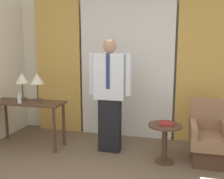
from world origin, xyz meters
The scene contains 12 objects.
wall_back centered at (0.00, 2.86, 1.35)m, with size 10.00×0.06×2.70m.
curtain_sheer_center centered at (0.00, 2.73, 1.29)m, with size 1.73×0.06×2.58m.
curtain_drape_left centered at (-1.36, 2.73, 1.29)m, with size 0.91×0.06×2.58m.
curtain_drape_right centered at (1.36, 2.73, 1.29)m, with size 0.91×0.06×2.58m.
desk centered at (-1.52, 1.83, 0.64)m, with size 1.26×0.47×0.77m.
table_lamp_left centered at (-1.66, 1.93, 1.13)m, with size 0.23×0.23×0.47m.
table_lamp_right centered at (-1.37, 1.93, 1.13)m, with size 0.23×0.23×0.47m.
bottle_near_edge centered at (-1.57, 1.69, 0.84)m, with size 0.06×0.06×0.17m.
person centered at (-0.11, 1.96, 0.97)m, with size 0.69×0.23×1.80m.
armchair centered at (1.40, 1.95, 0.33)m, with size 0.53×0.65×0.91m.
side_table centered at (0.78, 1.75, 0.39)m, with size 0.49×0.49×0.57m.
book centered at (0.79, 1.76, 0.59)m, with size 0.20×0.20×0.03m.
Camera 1 is at (0.90, -1.80, 1.68)m, focal length 40.00 mm.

